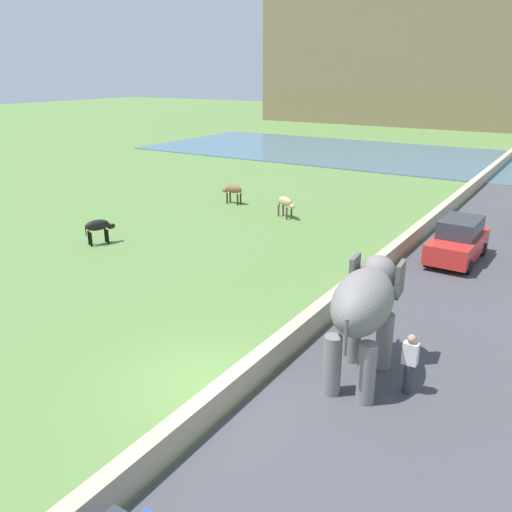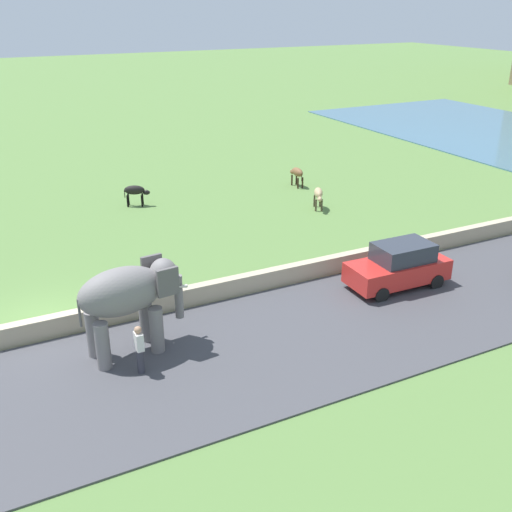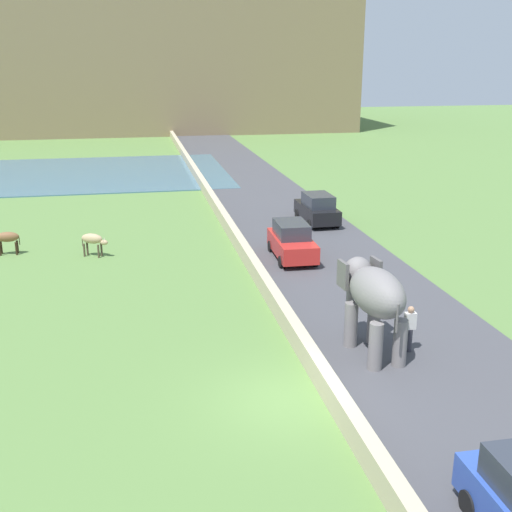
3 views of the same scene
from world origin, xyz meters
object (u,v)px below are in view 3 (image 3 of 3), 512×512
at_px(elephant, 373,296).
at_px(car_red, 292,241).
at_px(car_black, 317,209).
at_px(cow_tan, 93,240).
at_px(cow_brown, 6,238).
at_px(person_beside_elephant, 410,328).

relative_size(elephant, car_red, 0.87).
distance_m(car_black, cow_tan, 13.21).
height_order(car_red, cow_brown, car_red).
height_order(elephant, car_black, elephant).
bearing_deg(cow_tan, elephant, -53.87).
relative_size(person_beside_elephant, cow_tan, 1.17).
xyz_separation_m(person_beside_elephant, car_red, (-1.24, 10.70, 0.03)).
distance_m(elephant, cow_brown, 19.55).
relative_size(car_red, cow_tan, 2.90).
relative_size(car_black, cow_brown, 2.88).
distance_m(car_red, cow_brown, 14.04).
height_order(car_red, cow_tan, car_red).
xyz_separation_m(elephant, car_black, (3.17, 16.95, -1.14)).
relative_size(car_black, cow_tan, 2.89).
bearing_deg(person_beside_elephant, cow_brown, 136.42).
bearing_deg(cow_brown, cow_tan, -15.19).
bearing_deg(elephant, car_black, 79.39).
bearing_deg(cow_brown, elephant, -45.86).
bearing_deg(car_red, cow_brown, 165.83).
distance_m(elephant, car_black, 17.28).
bearing_deg(cow_brown, car_red, -14.17).
bearing_deg(cow_tan, cow_brown, 164.81).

